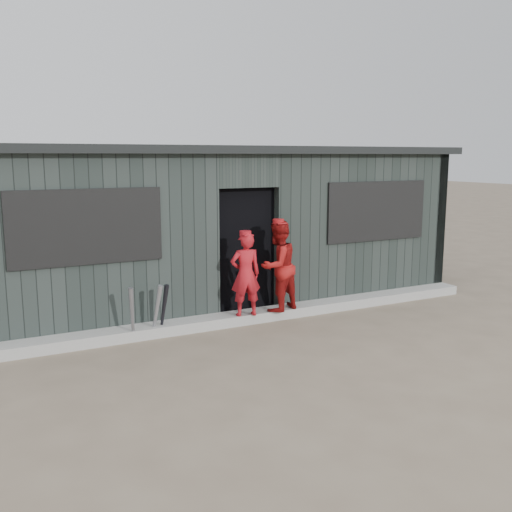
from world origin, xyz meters
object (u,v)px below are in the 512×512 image
player_red_left (245,274)px  player_grey_back (244,270)px  bat_mid (132,315)px  bat_right (164,310)px  dugout (211,225)px  player_red_right (278,266)px  bat_left (156,311)px

player_red_left → player_grey_back: player_red_left is taller
bat_mid → bat_right: (0.47, 0.11, -0.02)m
bat_right → dugout: dugout is taller
player_red_right → dugout: (-0.33, 1.80, 0.45)m
bat_mid → player_red_right: size_ratio=0.57×
bat_right → player_red_right: 1.85m
bat_left → player_red_left: size_ratio=0.63×
bat_right → player_grey_back: size_ratio=0.55×
bat_mid → dugout: size_ratio=0.09×
player_red_right → bat_right: bearing=-20.7°
bat_left → dugout: (1.59, 1.82, 0.91)m
bat_right → dugout: 2.47m
bat_right → dugout: bearing=50.3°
player_red_left → player_grey_back: size_ratio=0.91×
bat_left → bat_mid: bat_mid is taller
player_grey_back → dugout: 1.27m
dugout → bat_mid: bearing=-136.0°
bat_mid → player_grey_back: 2.19m
bat_left → dugout: 2.58m
bat_right → bat_mid: bearing=-167.2°
bat_left → player_red_left: player_red_left is taller
player_red_left → player_grey_back: 0.80m
bat_left → player_grey_back: 1.85m
player_red_right → player_grey_back: (-0.24, 0.69, -0.16)m
player_grey_back → dugout: (-0.09, 1.11, 0.61)m
dugout → player_red_right: bearing=-79.7°
bat_right → player_grey_back: 1.72m
bat_left → player_red_left: bearing=-0.3°
bat_mid → dugout: 2.84m
bat_left → player_red_left: (1.35, -0.01, 0.38)m
bat_left → player_grey_back: bearing=23.1°
player_red_left → player_red_right: bearing=-167.4°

